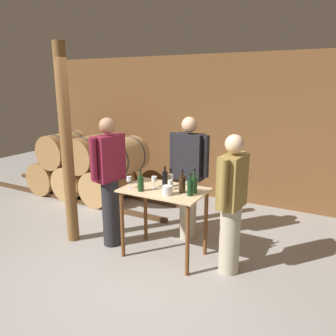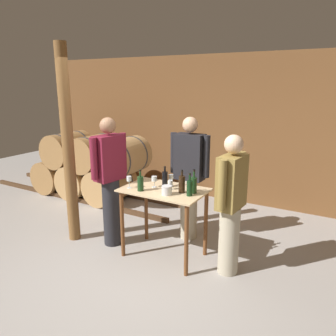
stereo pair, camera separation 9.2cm
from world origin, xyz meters
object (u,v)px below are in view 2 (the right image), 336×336
wine_bottle_far_left (140,183)px  wine_bottle_left (165,179)px  wine_glass_near_left (129,179)px  wine_glass_near_center (154,179)px  person_host (231,203)px  person_visitor_with_scarf (189,176)px  wine_bottle_far_right (194,185)px  wine_glass_near_right (171,178)px  wine_bottle_center (182,184)px  wine_glass_far_side (170,183)px  ice_bucket (167,190)px  wine_bottle_right (190,187)px  wooden_post (68,147)px  person_visitor_bearded (110,179)px

wine_bottle_far_left → wine_bottle_left: size_ratio=0.99×
wine_glass_near_left → wine_glass_near_center: (0.25, 0.19, -0.01)m
wine_bottle_far_left → person_host: size_ratio=0.16×
person_visitor_with_scarf → wine_bottle_far_right: bearing=-59.3°
wine_bottle_far_left → wine_glass_near_right: bearing=56.8°
wine_bottle_center → wine_bottle_left: bearing=163.6°
wine_bottle_center → wine_glass_near_right: 0.29m
wine_glass_far_side → person_host: 0.79m
wine_bottle_far_left → person_visitor_with_scarf: person_visitor_with_scarf is taller
wine_bottle_far_left → wine_glass_far_side: bearing=36.6°
person_visitor_with_scarf → wine_glass_near_left: bearing=-119.5°
wine_bottle_far_left → wine_bottle_left: bearing=55.1°
wine_glass_far_side → ice_bucket: wine_glass_far_side is taller
wine_glass_near_right → wine_glass_far_side: size_ratio=1.24×
wine_bottle_center → person_host: bearing=4.5°
wine_glass_near_left → wine_glass_near_right: wine_glass_near_left is taller
wine_bottle_left → wine_bottle_right: 0.44m
wooden_post → wine_bottle_far_left: 1.20m
wine_glass_near_center → ice_bucket: (0.28, -0.17, -0.05)m
wine_bottle_center → person_visitor_bearded: size_ratio=0.16×
wooden_post → wine_glass_near_right: size_ratio=17.98×
wine_glass_near_left → person_visitor_with_scarf: 0.92m
person_visitor_with_scarf → person_visitor_bearded: (-0.84, -0.69, 0.01)m
wine_bottle_far_left → person_visitor_with_scarf: bearing=72.0°
wine_glass_near_center → wine_bottle_right: bearing=-7.8°
wine_bottle_far_right → ice_bucket: wine_bottle_far_right is taller
wine_glass_near_center → person_visitor_with_scarf: bearing=72.2°
person_visitor_with_scarf → person_visitor_bearded: bearing=-140.4°
wine_bottle_center → wine_glass_near_center: wine_bottle_center is taller
wooden_post → wine_glass_near_center: bearing=11.2°
person_host → person_visitor_with_scarf: (-0.81, 0.58, 0.06)m
ice_bucket → person_visitor_with_scarf: person_visitor_with_scarf is taller
wine_glass_near_center → wine_glass_near_right: 0.22m
wine_bottle_far_right → wine_glass_near_left: wine_bottle_far_right is taller
person_visitor_with_scarf → wine_glass_near_center: bearing=-107.8°
wooden_post → person_host: wooden_post is taller
ice_bucket → person_visitor_bearded: (-0.93, 0.09, -0.03)m
wine_bottle_far_right → wine_glass_near_left: 0.82m
wine_bottle_left → wine_bottle_right: bearing=-18.3°
person_visitor_with_scarf → wine_glass_far_side: bearing=-87.0°
wine_bottle_far_left → wine_glass_near_center: bearing=71.3°
wine_bottle_far_right → person_visitor_bearded: size_ratio=0.16×
wine_bottle_far_right → person_visitor_bearded: 1.19m
wine_bottle_left → wine_bottle_center: size_ratio=0.97×
wine_bottle_center → wine_bottle_far_right: 0.14m
wine_bottle_right → person_visitor_bearded: size_ratio=0.16×
person_host → wine_bottle_far_left: bearing=-167.8°
wine_bottle_right → person_visitor_bearded: (-1.18, -0.01, -0.07)m
wine_bottle_left → wine_bottle_center: wine_bottle_center is taller
wine_glass_near_right → person_visitor_with_scarf: bearing=85.8°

